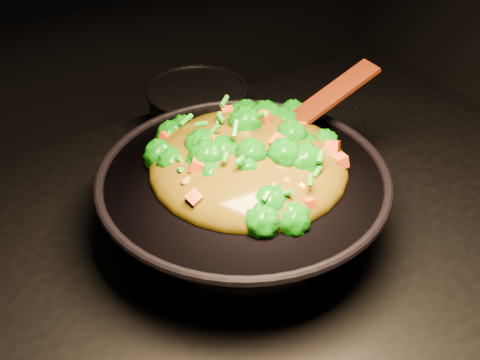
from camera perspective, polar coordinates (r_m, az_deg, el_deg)
wok at (r=0.98m, az=0.31°, el=-2.53°), size 0.55×0.55×0.13m
stir_fry at (r=0.92m, az=0.83°, el=3.81°), size 0.32×0.32×0.11m
spatula at (r=1.01m, az=6.47°, el=6.40°), size 0.27×0.05×0.11m
back_pot at (r=1.24m, az=-4.03°, el=6.57°), size 0.23×0.23×0.11m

